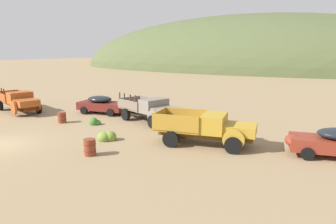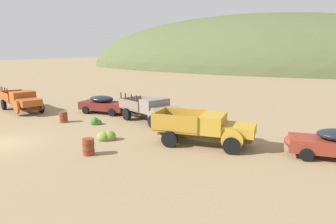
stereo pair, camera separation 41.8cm
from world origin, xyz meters
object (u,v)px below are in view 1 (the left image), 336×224
truck_oxide_orange (20,101)px  truck_mustard (211,129)px  oil_drum_by_truck (62,117)px  truck_primer_gray (153,110)px  car_rust_red (331,142)px  car_oxblood (104,104)px  oil_drum_spare (90,147)px

truck_oxide_orange → truck_mustard: truck_oxide_orange is taller
truck_oxide_orange → oil_drum_by_truck: 6.59m
truck_primer_gray → car_rust_red: 12.48m
car_oxblood → truck_mustard: 12.43m
truck_primer_gray → truck_mustard: size_ratio=0.98×
car_oxblood → oil_drum_spare: bearing=-61.6°
car_oxblood → truck_mustard: size_ratio=0.78×
oil_drum_spare → truck_primer_gray: bearing=99.3°
car_oxblood → oil_drum_spare: (7.03, -8.66, -0.36)m
car_oxblood → truck_mustard: truck_mustard is taller
car_rust_red → oil_drum_spare: size_ratio=5.38×
truck_mustard → oil_drum_by_truck: (-12.22, -0.71, -0.60)m
car_rust_red → oil_drum_by_truck: bearing=-7.8°
truck_mustard → car_rust_red: (6.21, 1.39, -0.20)m
truck_oxide_orange → car_oxblood: 7.70m
oil_drum_by_truck → truck_mustard: bearing=3.3°
oil_drum_by_truck → oil_drum_spare: bearing=-30.4°
oil_drum_by_truck → car_oxblood: bearing=85.6°
truck_mustard → truck_primer_gray: bearing=142.1°
car_oxblood → truck_oxide_orange: bearing=-163.5°
truck_mustard → car_rust_red: truck_mustard is taller
car_oxblood → car_rust_red: size_ratio=0.99×
truck_primer_gray → truck_oxide_orange: bearing=-149.9°
truck_mustard → car_rust_red: size_ratio=1.27×
car_oxblood → oil_drum_by_truck: size_ratio=5.79×
truck_oxide_orange → truck_primer_gray: same height
car_rust_red → oil_drum_spare: car_rust_red is taller
truck_primer_gray → oil_drum_by_truck: size_ratio=7.31×
truck_oxide_orange → oil_drum_spare: (13.87, -5.14, -0.57)m
truck_mustard → oil_drum_by_truck: 12.25m
truck_oxide_orange → truck_mustard: (18.73, -0.11, -0.00)m
truck_oxide_orange → oil_drum_spare: truck_oxide_orange is taller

